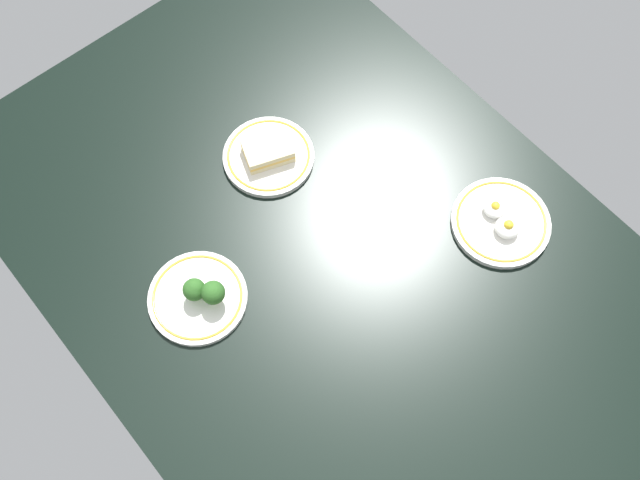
{
  "coord_description": "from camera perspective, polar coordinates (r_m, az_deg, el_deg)",
  "views": [
    {
      "loc": [
        -43.16,
        37.01,
        130.94
      ],
      "look_at": [
        0.0,
        0.0,
        6.0
      ],
      "focal_mm": 40.83,
      "sensor_mm": 36.0,
      "label": 1
    }
  ],
  "objects": [
    {
      "name": "dining_table",
      "position": [
        1.41,
        -0.0,
        -0.67
      ],
      "size": [
        138.64,
        95.81,
        4.0
      ],
      "primitive_type": "cube",
      "color": "black",
      "rests_on": "ground"
    },
    {
      "name": "plate_eggs",
      "position": [
        1.44,
        14.0,
        1.41
      ],
      "size": [
        19.21,
        19.21,
        4.68
      ],
      "color": "white",
      "rests_on": "dining_table"
    },
    {
      "name": "plate_sandwich",
      "position": [
        1.47,
        -4.06,
        6.68
      ],
      "size": [
        18.43,
        18.43,
        4.44
      ],
      "color": "white",
      "rests_on": "dining_table"
    },
    {
      "name": "plate_broccoli",
      "position": [
        1.35,
        -9.46,
        -4.32
      ],
      "size": [
        18.42,
        18.42,
        7.21
      ],
      "color": "white",
      "rests_on": "dining_table"
    }
  ]
}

